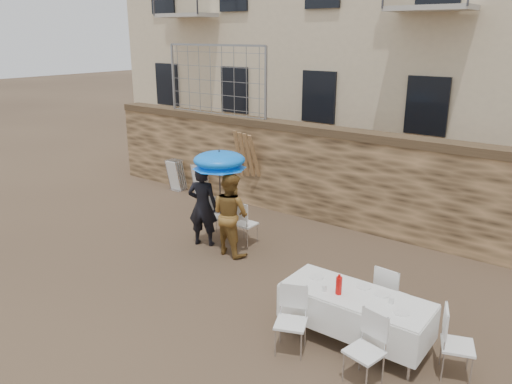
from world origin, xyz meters
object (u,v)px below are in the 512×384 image
Objects in this scene: couple_chair_right at (246,223)px; banquet_table at (356,297)px; chair_stack_right at (203,179)px; woman_dress at (230,214)px; umbrella at (219,163)px; soda_bottle at (339,286)px; table_chair_side at (458,344)px; man_suit at (203,206)px; table_chair_front_right at (364,350)px; table_chair_back at (390,294)px; chair_stack_left at (179,174)px; table_chair_front_left at (291,322)px; couple_chair_left at (220,216)px.

couple_chair_right is 3.91m from banquet_table.
banquet_table is at bearing -30.52° from chair_stack_right.
woman_dress is 1.04m from umbrella.
table_chair_side is (1.60, 0.25, -0.43)m from soda_bottle.
man_suit is 1.79× the size of table_chair_front_right.
umbrella is (0.40, 0.10, 0.96)m from man_suit.
soda_bottle reaches higher than couple_chair_right.
table_chair_front_right is at bearing 105.33° from table_chair_back.
chair_stack_right is at bearing 159.02° from table_chair_front_right.
chair_stack_right is (-6.26, 3.96, -0.45)m from soda_bottle.
man_suit is 4.34m from banquet_table.
chair_stack_left is (-7.16, 3.96, -0.45)m from soda_bottle.
table_chair_back is 1.39m from table_chair_side.
table_chair_back is (3.93, -0.61, -1.34)m from umbrella.
table_chair_back is (0.80, 1.55, 0.00)m from table_chair_front_left.
table_chair_back reaches higher than chair_stack_right.
couple_chair_right is (-0.05, 0.55, -0.37)m from woman_dress.
couple_chair_left is 1.00× the size of table_chair_back.
couple_chair_right and table_chair_back have the same top height.
soda_bottle is 0.28× the size of chair_stack_left.
soda_bottle is at bearing 136.26° from couple_chair_left.
couple_chair_right is at bearing -26.37° from chair_stack_left.
couple_chair_right is at bearing 49.93° from table_chair_side.
table_chair_front_left is (3.53, -2.61, 0.00)m from couple_chair_left.
table_chair_back is at bearing 164.14° from couple_chair_right.
man_suit is 1.79× the size of couple_chair_left.
man_suit is 6.60× the size of soda_bottle.
banquet_table is 2.19× the size of table_chair_back.
couple_chair_left is 3.76m from chair_stack_left.
soda_bottle is 0.27× the size of table_chair_side.
woman_dress reaches higher than table_chair_back.
couple_chair_right is at bearing -32.76° from chair_stack_right.
umbrella is 4.14m from banquet_table.
couple_chair_right is at bearing -11.91° from table_chair_back.
table_chair_side is at bearing 154.12° from table_chair_back.
table_chair_side reaches higher than chair_stack_right.
couple_chair_left is 4.44m from soda_bottle.
couple_chair_left is (0.00, 0.55, -0.38)m from man_suit.
table_chair_front_left is 7.42m from chair_stack_right.
banquet_table is at bearing 139.10° from couple_chair_left.
chair_stack_right is at bearing -32.51° from woman_dress.
couple_chair_right is 4.72m from table_chair_front_right.
couple_chair_left is 0.70m from couple_chair_right.
woman_dress is 3.64m from table_chair_back.
banquet_table is at bearing 138.98° from man_suit.
woman_dress is at bearing -3.75° from table_chair_back.
man_suit is 5.68m from table_chair_side.
table_chair_side is (1.20, -0.70, 0.00)m from table_chair_back.
table_chair_front_left is at bearing 92.98° from table_chair_side.
table_chair_side is at bearing -25.25° from chair_stack_right.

